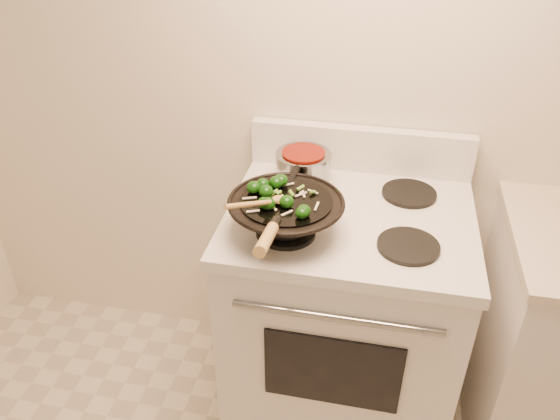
# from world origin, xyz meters

# --- Properties ---
(stove) EXTENTS (0.78, 0.67, 1.08)m
(stove) POSITION_xyz_m (-0.09, 1.17, 0.47)
(stove) COLOR white
(stove) RESTS_ON ground
(wok) EXTENTS (0.34, 0.57, 0.22)m
(wok) POSITION_xyz_m (-0.27, 1.02, 0.99)
(wok) COLOR black
(wok) RESTS_ON stove
(stirfry) EXTENTS (0.22, 0.20, 0.04)m
(stirfry) POSITION_xyz_m (-0.30, 1.02, 1.05)
(stirfry) COLOR #0D3508
(stirfry) RESTS_ON wok
(wooden_spoon) EXTENTS (0.14, 0.23, 0.10)m
(wooden_spoon) POSITION_xyz_m (-0.31, 0.94, 1.07)
(wooden_spoon) COLOR #AB8344
(wooden_spoon) RESTS_ON wok
(saucepan) EXTENTS (0.19, 0.30, 0.11)m
(saucepan) POSITION_xyz_m (-0.27, 1.32, 0.99)
(saucepan) COLOR gray
(saucepan) RESTS_ON stove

